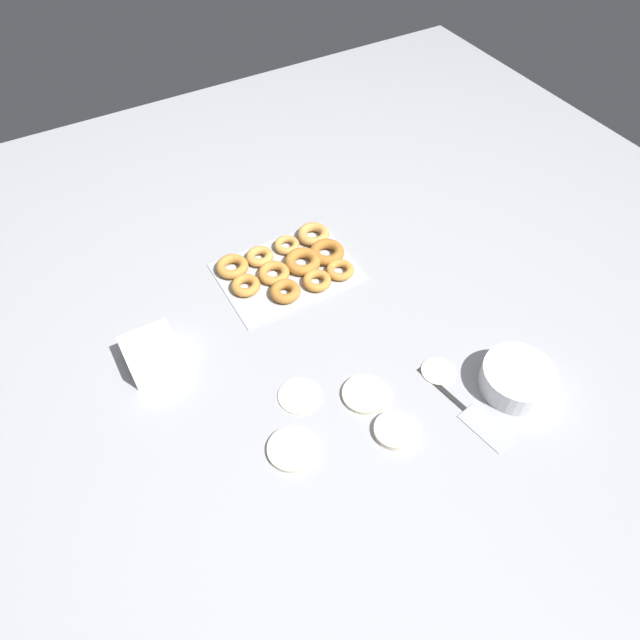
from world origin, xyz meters
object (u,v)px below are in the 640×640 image
batter_bowl (517,378)px  pancake_0 (292,449)px  spatula (476,419)px  container_stack (152,353)px  pancake_4 (394,430)px  pancake_2 (299,395)px  donut_tray (291,265)px  pancake_3 (365,394)px  pancake_1 (438,371)px

batter_bowl → pancake_0: bearing=-11.9°
batter_bowl → spatula: size_ratio=0.62×
batter_bowl → spatula: 0.15m
batter_bowl → container_stack: (0.77, -0.52, 0.01)m
pancake_4 → batter_bowl: 0.34m
spatula → pancake_0: bearing=-118.8°
pancake_2 → donut_tray: 0.45m
batter_bowl → container_stack: 0.93m
pancake_3 → donut_tray: (-0.05, -0.49, 0.01)m
pancake_1 → pancake_0: bearing=1.3°
spatula → container_stack: bearing=-141.1°
pancake_1 → spatula: size_ratio=0.30×
pancake_2 → donut_tray: donut_tray is taller
pancake_4 → donut_tray: bearing=-94.1°
pancake_1 → pancake_4: (0.20, 0.09, 0.00)m
donut_tray → batter_bowl: 0.72m
pancake_2 → container_stack: (0.28, -0.28, 0.04)m
pancake_0 → pancake_1: (-0.43, -0.01, -0.00)m
pancake_1 → donut_tray: donut_tray is taller
container_stack → batter_bowl: bearing=145.8°
batter_bowl → spatula: bearing=10.7°
donut_tray → pancake_3: bearing=84.2°
pancake_1 → pancake_2: size_ratio=0.81×
pancake_0 → pancake_2: size_ratio=1.08×
pancake_0 → batter_bowl: batter_bowl is taller
pancake_4 → pancake_2: bearing=-53.5°
pancake_3 → pancake_2: bearing=-29.1°
pancake_3 → donut_tray: 0.49m
container_stack → pancake_4: bearing=131.7°
pancake_0 → donut_tray: size_ratio=0.29×
pancake_0 → spatula: pancake_0 is taller
pancake_2 → pancake_4: bearing=126.5°
pancake_1 → donut_tray: bearing=-73.6°
pancake_0 → pancake_3: size_ratio=1.02×
pancake_0 → container_stack: 0.45m
pancake_2 → spatula: pancake_2 is taller
pancake_1 → pancake_2: bearing=-17.9°
donut_tray → batter_bowl: batter_bowl is taller
pancake_0 → pancake_1: pancake_0 is taller
pancake_4 → batter_bowl: batter_bowl is taller
pancake_4 → pancake_0: bearing=-18.7°
pancake_0 → batter_bowl: 0.59m
pancake_0 → container_stack: (0.19, -0.40, 0.03)m
pancake_2 → pancake_1: bearing=162.1°
pancake_2 → pancake_3: bearing=150.9°
spatula → pancake_2: bearing=-138.0°
pancake_0 → pancake_4: bearing=161.3°
pancake_3 → batter_bowl: (-0.34, 0.16, 0.03)m
container_stack → spatula: (-0.62, 0.55, -0.04)m
pancake_1 → spatula: bearing=88.0°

